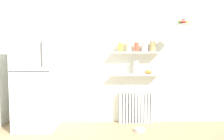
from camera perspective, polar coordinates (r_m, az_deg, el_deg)
name	(u,v)px	position (r m, az deg, el deg)	size (l,w,h in m)	color
back_wall	(121,55)	(4.53, 2.35, 3.62)	(7.04, 0.10, 2.60)	silver
refrigerator	(38,81)	(4.36, -17.78, -2.55)	(0.69, 0.75, 1.70)	silver
radiator	(137,107)	(4.55, 6.20, -9.15)	(0.64, 0.12, 0.60)	white
wall_shelf_lower	(138,74)	(4.41, 6.31, -1.09)	(0.90, 0.22, 0.03)	white
wall_shelf_upper	(138,52)	(4.39, 6.36, 4.32)	(0.90, 0.22, 0.03)	white
storage_jar_0	(122,47)	(4.37, 2.39, 5.64)	(0.09, 0.09, 0.18)	yellow
storage_jar_1	(130,46)	(4.38, 4.38, 5.85)	(0.10, 0.10, 0.21)	beige
storage_jar_2	(138,47)	(4.39, 6.37, 5.68)	(0.09, 0.09, 0.19)	#C64C38
storage_jar_3	(146,47)	(4.41, 8.34, 5.55)	(0.11, 0.11, 0.17)	silver
storage_jar_4	(154,46)	(4.43, 10.30, 5.71)	(0.11, 0.11, 0.20)	tan
vase	(137,67)	(4.40, 6.07, 0.65)	(0.11, 0.11, 0.24)	#B2ADA8
shelf_bowl	(150,72)	(4.44, 9.24, -0.48)	(0.16, 0.16, 0.07)	orange
pet_food_bowl	(141,130)	(4.16, 7.15, -14.43)	(0.18, 0.18, 0.05)	#B7B7BC
hanging_fruit_basket	(184,22)	(4.24, 17.35, 11.17)	(0.31, 0.31, 0.09)	#B2B2B7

